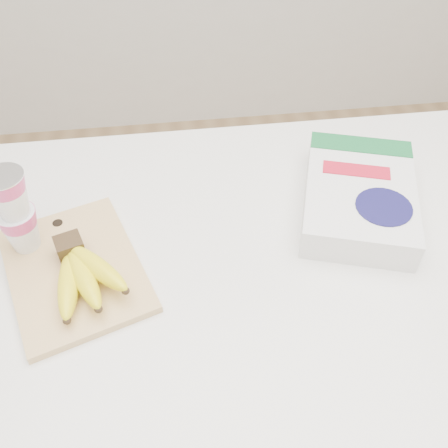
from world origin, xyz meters
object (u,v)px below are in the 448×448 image
cereal_box (359,196)px  table (235,390)px  bananas (82,273)px  yogurt_stack (14,210)px  cutting_board (75,269)px

cereal_box → table: bearing=-137.4°
table → cereal_box: bearing=25.0°
bananas → yogurt_stack: (-0.11, 0.10, 0.07)m
cutting_board → cereal_box: cereal_box is taller
bananas → yogurt_stack: yogurt_stack is taller
cutting_board → cereal_box: (0.57, 0.10, 0.03)m
table → cutting_board: (-0.30, 0.02, 0.51)m
yogurt_stack → cereal_box: (0.66, 0.03, -0.07)m
yogurt_stack → cereal_box: yogurt_stack is taller
table → yogurt_stack: size_ratio=7.81×
table → cereal_box: (0.26, 0.12, 0.54)m
bananas → yogurt_stack: 0.17m
cutting_board → yogurt_stack: bearing=125.0°
yogurt_stack → table: bearing=-12.8°
bananas → cereal_box: size_ratio=0.53×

